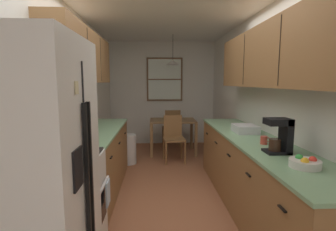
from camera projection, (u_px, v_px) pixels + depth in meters
name	position (u px, v px, depth m)	size (l,w,h in m)	color
ground_plane	(167.00, 182.00, 4.02)	(12.00, 12.00, 0.00)	#995B3D
wall_left	(76.00, 101.00, 3.79)	(0.10, 9.00, 2.55)	silver
wall_right	(255.00, 101.00, 3.92)	(0.10, 9.00, 2.55)	silver
wall_back	(162.00, 93.00, 6.48)	(4.40, 0.10, 2.55)	silver
ceiling_slab	(167.00, 10.00, 3.68)	(4.40, 9.00, 0.08)	white
refrigerator	(29.00, 189.00, 1.56)	(0.73, 0.77, 1.83)	white
stove_range	(65.00, 204.00, 2.31)	(0.66, 0.60, 1.10)	white
microwave_over_range	(44.00, 67.00, 2.15)	(0.39, 0.63, 0.31)	silver
counter_left	(98.00, 160.00, 3.66)	(0.64, 2.12, 0.90)	olive
upper_cabinets_left	(83.00, 57.00, 3.41)	(0.33, 2.20, 0.68)	olive
counter_right	(254.00, 175.00, 3.08)	(0.64, 3.25, 0.90)	olive
upper_cabinets_right	(273.00, 56.00, 2.86)	(0.33, 2.93, 0.70)	olive
dining_table	(173.00, 125.00, 5.60)	(0.98, 0.72, 0.74)	brown
dining_chair_near	(174.00, 136.00, 5.05)	(0.43, 0.43, 0.90)	olive
dining_chair_far	(172.00, 126.00, 6.18)	(0.44, 0.44, 0.90)	olive
pendant_light	(173.00, 62.00, 5.42)	(0.28, 0.28, 0.63)	black
back_window	(165.00, 79.00, 6.36)	(0.89, 0.05, 1.07)	brown
trash_bin	(128.00, 149.00, 4.91)	(0.31, 0.31, 0.57)	silver
storage_canister	(82.00, 134.00, 2.86)	(0.10, 0.10, 0.16)	#265999
dish_towel	(108.00, 193.00, 2.47)	(0.02, 0.16, 0.24)	silver
coffee_maker	(281.00, 135.00, 2.39)	(0.22, 0.18, 0.33)	black
mug_by_coffeemaker	(264.00, 140.00, 2.74)	(0.11, 0.07, 0.09)	#BF3F33
fruit_bowl	(305.00, 163.00, 2.00)	(0.24, 0.24, 0.09)	silver
dish_rack	(245.00, 129.00, 3.37)	(0.28, 0.34, 0.10)	silver
table_serving_bowl	(168.00, 119.00, 5.57)	(0.20, 0.20, 0.06)	silver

